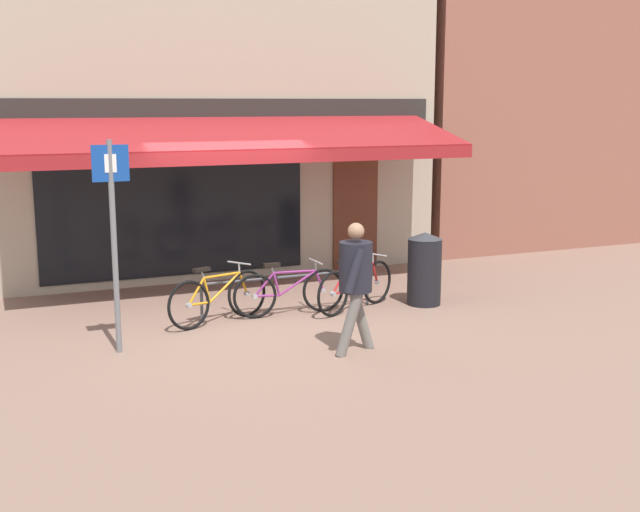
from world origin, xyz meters
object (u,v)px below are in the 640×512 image
Objects in this scene: bicycle_orange at (218,297)px; parking_sign at (113,225)px; bicycle_red at (356,286)px; litter_bin at (424,268)px; bicycle_purple at (289,291)px; pedestrian_adult at (356,275)px.

parking_sign reaches higher than bicycle_orange.
bicycle_red is 1.40× the size of litter_bin.
bicycle_purple is 1.04× the size of pedestrian_adult.
bicycle_purple is at bearing -20.42° from bicycle_orange.
bicycle_orange is 0.95× the size of bicycle_purple.
bicycle_purple is 1.03m from bicycle_red.
bicycle_orange is 3.23m from litter_bin.
bicycle_orange reaches higher than bicycle_purple.
litter_bin is at bearing 48.23° from pedestrian_adult.
bicycle_purple is 3.00m from parking_sign.
litter_bin is 0.43× the size of parking_sign.
litter_bin is (2.14, -0.21, 0.21)m from bicycle_purple.
parking_sign is at bearing -172.07° from bicycle_orange.
bicycle_red is at bearing -23.54° from bicycle_orange.
bicycle_orange is at bearing 128.39° from pedestrian_adult.
parking_sign reaches higher than bicycle_purple.
bicycle_purple is 1.52× the size of litter_bin.
parking_sign is at bearing 164.32° from pedestrian_adult.
parking_sign is (-1.52, -0.83, 1.23)m from bicycle_orange.
litter_bin reaches higher than bicycle_red.
pedestrian_adult is at bearing -84.34° from bicycle_purple.
bicycle_purple is (1.07, 0.01, -0.01)m from bicycle_orange.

